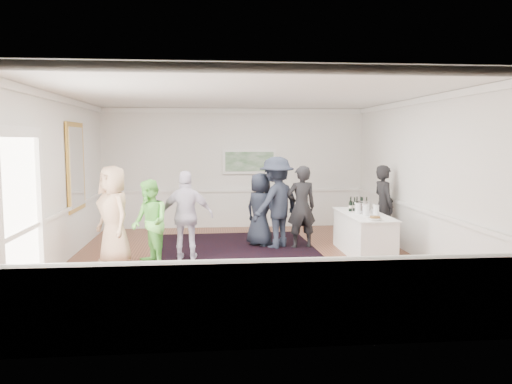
{
  "coord_description": "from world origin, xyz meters",
  "views": [
    {
      "loc": [
        -0.69,
        -9.41,
        2.37
      ],
      "look_at": [
        0.22,
        0.2,
        1.35
      ],
      "focal_mm": 35.0,
      "sensor_mm": 36.0,
      "label": 1
    }
  ],
  "objects": [
    {
      "name": "floor",
      "position": [
        0.0,
        0.0,
        0.0
      ],
      "size": [
        8.0,
        8.0,
        0.0
      ],
      "primitive_type": "plane",
      "color": "brown",
      "rests_on": "ground"
    },
    {
      "name": "wall_front",
      "position": [
        0.0,
        -4.0,
        1.6
      ],
      "size": [
        7.0,
        0.02,
        3.2
      ],
      "primitive_type": "cube",
      "color": "white",
      "rests_on": "floor"
    },
    {
      "name": "wainscoting",
      "position": [
        0.0,
        0.0,
        0.5
      ],
      "size": [
        7.0,
        8.0,
        1.0
      ],
      "primitive_type": null,
      "color": "white",
      "rests_on": "floor"
    },
    {
      "name": "guest_tan",
      "position": [
        -2.49,
        0.14,
        0.94
      ],
      "size": [
        1.03,
        1.1,
        1.88
      ],
      "primitive_type": "imported",
      "rotation": [
        0.0,
        0.0,
        -0.93
      ],
      "color": "tan",
      "rests_on": "floor"
    },
    {
      "name": "wall_left",
      "position": [
        -3.5,
        0.0,
        1.6
      ],
      "size": [
        0.02,
        8.0,
        3.2
      ],
      "primitive_type": "cube",
      "color": "white",
      "rests_on": "floor"
    },
    {
      "name": "wall_back",
      "position": [
        0.0,
        4.0,
        1.6
      ],
      "size": [
        7.0,
        0.02,
        3.2
      ],
      "primitive_type": "cube",
      "color": "white",
      "rests_on": "floor"
    },
    {
      "name": "area_rug",
      "position": [
        -0.13,
        0.73,
        0.01
      ],
      "size": [
        3.62,
        4.66,
        0.02
      ],
      "primitive_type": "cube",
      "rotation": [
        0.0,
        0.0,
        0.03
      ],
      "color": "black",
      "rests_on": "floor"
    },
    {
      "name": "bartender",
      "position": [
        3.2,
        1.33,
        0.9
      ],
      "size": [
        0.51,
        0.71,
        1.8
      ],
      "primitive_type": "imported",
      "rotation": [
        0.0,
        0.0,
        1.7
      ],
      "color": "black",
      "rests_on": "floor"
    },
    {
      "name": "serving_table",
      "position": [
        2.48,
        0.48,
        0.43
      ],
      "size": [
        0.8,
        2.1,
        0.85
      ],
      "color": "white",
      "rests_on": "floor"
    },
    {
      "name": "juice_pitchers",
      "position": [
        2.46,
        0.27,
        0.97
      ],
      "size": [
        0.4,
        0.41,
        0.24
      ],
      "color": "#5DA53B",
      "rests_on": "serving_table"
    },
    {
      "name": "wall_right",
      "position": [
        3.5,
        0.0,
        1.6
      ],
      "size": [
        0.02,
        8.0,
        3.2
      ],
      "primitive_type": "cube",
      "color": "white",
      "rests_on": "floor"
    },
    {
      "name": "ice_bucket",
      "position": [
        2.53,
        0.6,
        0.97
      ],
      "size": [
        0.26,
        0.26,
        0.24
      ],
      "primitive_type": "cylinder",
      "color": "silver",
      "rests_on": "serving_table"
    },
    {
      "name": "guest_dark_a",
      "position": [
        0.78,
        1.28,
        1.0
      ],
      "size": [
        1.47,
        1.4,
        2.0
      ],
      "primitive_type": "imported",
      "rotation": [
        0.0,
        0.0,
        3.84
      ],
      "color": "#1D2331",
      "rests_on": "floor"
    },
    {
      "name": "guest_dark_b",
      "position": [
        1.31,
        1.21,
        0.9
      ],
      "size": [
        0.72,
        0.54,
        1.81
      ],
      "primitive_type": "imported",
      "rotation": [
        0.0,
        0.0,
        3.32
      ],
      "color": "black",
      "rests_on": "floor"
    },
    {
      "name": "nut_bowl",
      "position": [
        2.42,
        -0.38,
        0.89
      ],
      "size": [
        0.27,
        0.27,
        0.08
      ],
      "color": "white",
      "rests_on": "serving_table"
    },
    {
      "name": "guest_lilac",
      "position": [
        -1.13,
        0.33,
        0.88
      ],
      "size": [
        1.06,
        0.49,
        1.76
      ],
      "primitive_type": "imported",
      "rotation": [
        0.0,
        0.0,
        3.09
      ],
      "color": "silver",
      "rests_on": "floor"
    },
    {
      "name": "guest_navy",
      "position": [
        0.45,
        1.53,
        0.82
      ],
      "size": [
        0.93,
        0.94,
        1.64
      ],
      "primitive_type": "imported",
      "rotation": [
        0.0,
        0.0,
        2.33
      ],
      "color": "#1D2331",
      "rests_on": "floor"
    },
    {
      "name": "mirror",
      "position": [
        -3.45,
        1.3,
        1.8
      ],
      "size": [
        0.05,
        1.25,
        1.85
      ],
      "color": "gold",
      "rests_on": "wall_left"
    },
    {
      "name": "wine_bottles",
      "position": [
        2.49,
        0.93,
        1.01
      ],
      "size": [
        0.45,
        0.25,
        0.31
      ],
      "color": "black",
      "rests_on": "serving_table"
    },
    {
      "name": "doorway",
      "position": [
        -3.45,
        -1.9,
        1.42
      ],
      "size": [
        0.1,
        1.78,
        2.56
      ],
      "color": "white",
      "rests_on": "wall_left"
    },
    {
      "name": "ceiling",
      "position": [
        0.0,
        0.0,
        3.2
      ],
      "size": [
        7.0,
        8.0,
        0.02
      ],
      "primitive_type": "cube",
      "color": "white",
      "rests_on": "wall_back"
    },
    {
      "name": "guest_green",
      "position": [
        -1.8,
        -0.02,
        0.81
      ],
      "size": [
        0.91,
        0.99,
        1.63
      ],
      "primitive_type": "imported",
      "rotation": [
        0.0,
        0.0,
        -1.1
      ],
      "color": "#6DD655",
      "rests_on": "floor"
    },
    {
      "name": "landscape_painting",
      "position": [
        0.4,
        3.95,
        1.78
      ],
      "size": [
        1.44,
        0.06,
        0.66
      ],
      "color": "white",
      "rests_on": "wall_back"
    }
  ]
}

